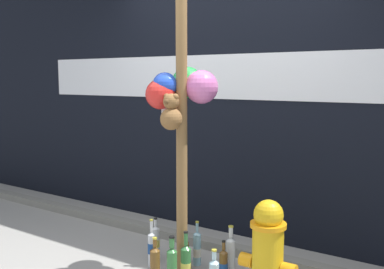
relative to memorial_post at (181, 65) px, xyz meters
name	(u,v)px	position (x,y,z in m)	size (l,w,h in m)	color
building_wall	(230,57)	(-0.19, 1.10, 0.11)	(10.00, 0.21, 3.50)	black
curb_strip	(199,241)	(-0.19, 0.56, -1.60)	(8.00, 0.12, 0.08)	slate
memorial_post	(181,65)	(0.00, 0.00, 0.00)	(0.57, 0.50, 3.04)	olive
fire_hydrant	(268,256)	(0.82, -0.17, -1.26)	(0.39, 0.24, 0.76)	gold
bottle_0	(155,262)	(-0.09, -0.22, -1.50)	(0.08, 0.08, 0.34)	brown
bottle_1	(152,248)	(-0.27, -0.04, -1.49)	(0.06, 0.06, 0.40)	silver
bottle_2	(156,242)	(-0.34, 0.10, -1.49)	(0.07, 0.07, 0.36)	silver
bottle_3	(184,252)	(-0.03, 0.08, -1.51)	(0.08, 0.08, 0.33)	brown
bottle_4	(197,248)	(0.02, 0.19, -1.50)	(0.07, 0.07, 0.37)	#93CCE0
bottle_5	(231,255)	(0.36, 0.16, -1.47)	(0.07, 0.07, 0.41)	silver
bottle_6	(172,265)	(0.09, -0.25, -1.48)	(0.08, 0.08, 0.39)	#337038
bottle_7	(186,262)	(0.10, -0.09, -1.50)	(0.08, 0.08, 0.38)	#337038
bottle_8	(223,265)	(0.35, 0.06, -1.52)	(0.07, 0.07, 0.32)	brown
bottle_10	(184,248)	(-0.11, 0.18, -1.52)	(0.07, 0.07, 0.29)	#93CCE0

